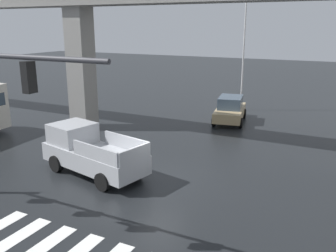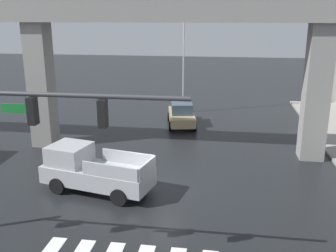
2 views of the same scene
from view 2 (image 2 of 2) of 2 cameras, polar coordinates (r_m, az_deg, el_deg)
The scene contains 5 objects.
ground_plane at distance 18.38m, azimuth -1.76°, elevation -9.22°, with size 120.00×120.00×0.00m, color black.
elevated_overpass at distance 21.86m, azimuth 0.60°, elevation 14.86°, with size 58.98×1.86×8.68m.
pickup_truck at distance 18.18m, azimuth -11.24°, elevation -6.43°, with size 5.39×2.97×2.08m.
sedan_tan at distance 28.34m, azimuth 2.01°, elevation 1.80°, with size 2.53×4.55×1.72m.
flagpole at distance 31.25m, azimuth 2.53°, elevation 13.61°, with size 1.16×0.12×11.35m.
Camera 2 is at (2.98, -16.34, 7.88)m, focal length 41.10 mm.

